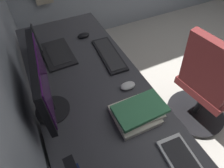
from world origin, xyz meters
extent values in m
cube|color=#38383D|center=(0.24, 1.61, 0.71)|extent=(2.25, 0.72, 0.03)
cylinder|color=silver|center=(1.31, 1.31, 0.35)|extent=(0.05, 0.05, 0.70)
cylinder|color=silver|center=(1.31, 1.91, 0.35)|extent=(0.05, 0.05, 0.70)
cube|color=#38383D|center=(0.24, 1.64, 0.35)|extent=(0.40, 0.50, 0.69)
cube|color=silver|center=(0.24, 1.38, 0.35)|extent=(0.37, 0.01, 0.61)
cylinder|color=black|center=(0.38, 1.88, 0.74)|extent=(0.20, 0.20, 0.01)
cylinder|color=black|center=(0.38, 1.88, 0.79)|extent=(0.04, 0.04, 0.10)
cube|color=black|center=(0.38, 1.88, 0.99)|extent=(0.48, 0.08, 0.29)
cube|color=#4C1960|center=(0.38, 1.86, 0.99)|extent=(0.44, 0.05, 0.26)
cube|color=black|center=(0.87, 1.72, 0.74)|extent=(0.35, 0.22, 0.01)
cube|color=#262628|center=(0.87, 1.72, 0.75)|extent=(0.28, 0.14, 0.00)
cube|color=black|center=(0.87, 1.86, 0.84)|extent=(0.35, 0.09, 0.19)
cube|color=#19234C|center=(0.87, 1.86, 0.84)|extent=(0.32, 0.07, 0.16)
cube|color=black|center=(0.69, 1.36, 0.74)|extent=(0.43, 0.16, 0.02)
cube|color=#2D2D30|center=(0.69, 1.36, 0.75)|extent=(0.38, 0.13, 0.00)
ellipsoid|color=black|center=(1.00, 1.45, 0.75)|extent=(0.06, 0.10, 0.03)
ellipsoid|color=silver|center=(0.34, 1.39, 0.75)|extent=(0.06, 0.10, 0.03)
cube|color=beige|center=(0.13, 1.46, 0.74)|extent=(0.23, 0.25, 0.03)
cube|color=beige|center=(0.12, 1.45, 0.77)|extent=(0.18, 0.28, 0.02)
cube|color=#3D8456|center=(0.13, 1.44, 0.79)|extent=(0.18, 0.29, 0.03)
cube|color=maroon|center=(0.25, 0.61, 0.46)|extent=(0.50, 0.48, 0.07)
cube|color=maroon|center=(0.22, 0.82, 0.74)|extent=(0.41, 0.18, 0.50)
cylinder|color=black|center=(0.25, 0.61, 0.24)|extent=(0.05, 0.05, 0.37)
cylinder|color=black|center=(0.25, 0.61, 0.04)|extent=(0.56, 0.56, 0.03)
camera|label=1|loc=(-0.34, 1.84, 1.68)|focal=30.50mm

